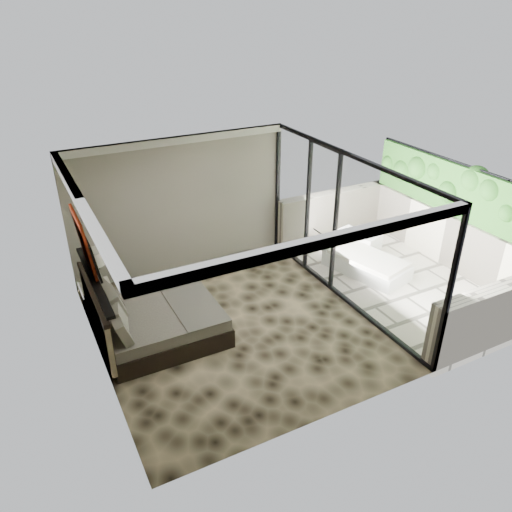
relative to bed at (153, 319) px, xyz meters
name	(u,v)px	position (x,y,z in m)	size (l,w,h in m)	color
floor	(234,326)	(1.31, -0.39, -0.33)	(5.00, 5.00, 0.00)	black
ceiling	(230,174)	(1.31, -0.39, 2.46)	(4.50, 5.00, 0.02)	silver
back_wall	(180,205)	(1.31, 2.10, 1.07)	(4.50, 0.02, 2.80)	gray
left_wall	(92,290)	(-0.93, -0.39, 1.07)	(0.02, 5.00, 2.80)	gray
glass_wall	(345,230)	(3.56, -0.39, 1.07)	(0.08, 5.00, 2.80)	white
terrace_slab	(398,280)	(5.06, -0.39, -0.39)	(3.00, 5.00, 0.12)	beige
parapet_far	(451,240)	(6.41, -0.39, 0.22)	(0.30, 5.00, 1.10)	#C1B49D
foliage_hedge	(461,191)	(6.41, -0.39, 1.32)	(0.36, 4.60, 1.10)	#2C7825
picture_ledge	(94,279)	(-0.87, -0.29, 1.17)	(0.12, 2.20, 0.05)	black
bed	(153,319)	(0.00, 0.00, 0.00)	(2.01, 1.95, 1.11)	black
nightstand	(97,298)	(-0.68, 1.22, -0.06)	(0.54, 0.54, 0.54)	black
table_lamp	(94,264)	(-0.64, 1.21, 0.64)	(0.39, 0.39, 0.70)	black
abstract_canvas	(83,242)	(-0.88, 0.03, 1.65)	(0.04, 0.90, 0.90)	#A00E0D
framed_print	(93,258)	(-0.83, -0.26, 1.50)	(0.03, 0.50, 0.60)	black
ottoman	(367,245)	(5.10, 0.73, -0.09)	(0.48, 0.48, 0.48)	silver
lounger	(364,262)	(4.58, 0.15, -0.12)	(1.27, 1.89, 0.68)	silver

